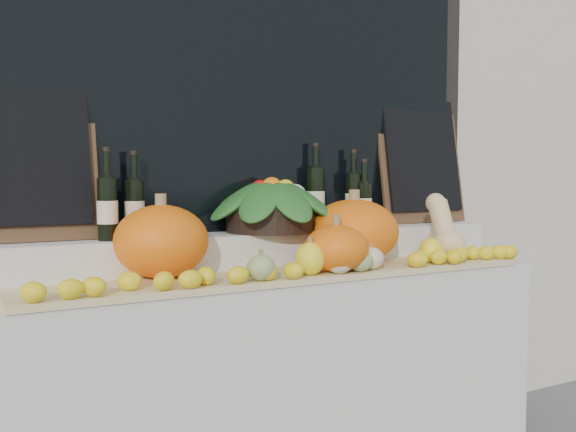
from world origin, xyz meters
The scene contains 17 objects.
display_sill centered at (0.00, 1.52, 0.44)m, with size 2.30×0.55×0.88m, color silver.
rear_tier centered at (0.00, 1.68, 0.96)m, with size 2.30×0.25×0.16m, color silver.
straw_bedding centered at (0.00, 1.40, 0.89)m, with size 2.10×0.32×0.03m, color tan.
pumpkin_left centered at (-0.49, 1.51, 1.04)m, with size 0.35×0.35×0.27m, color orange.
pumpkin_right centered at (0.33, 1.48, 1.04)m, with size 0.38×0.38×0.27m, color orange.
pumpkin_center centered at (0.15, 1.33, 1.00)m, with size 0.25×0.25×0.18m, color orange.
butternut_squash centered at (0.78, 1.41, 1.03)m, with size 0.15×0.21×0.29m.
decorative_gourds centered at (0.17, 1.30, 0.96)m, with size 0.94×0.16×0.15m.
lemon_heap centered at (0.00, 1.29, 0.94)m, with size 2.20×0.16×0.06m, color yellow, non-canonical shape.
produce_bowl centered at (0.04, 1.66, 1.16)m, with size 0.60×0.60×0.24m.
wine_bottle_far_left centered at (-0.66, 1.63, 1.16)m, with size 0.08×0.08×0.34m.
wine_bottle_near_left centered at (-0.54, 1.68, 1.16)m, with size 0.08×0.08×0.33m.
wine_bottle_tall centered at (0.29, 1.71, 1.18)m, with size 0.08×0.08×0.38m.
wine_bottle_near_right centered at (0.49, 1.71, 1.17)m, with size 0.08×0.08×0.36m.
wine_bottle_far_right centered at (0.53, 1.68, 1.14)m, with size 0.08×0.08×0.31m.
chalkboard_left centered at (-0.92, 1.74, 1.36)m, with size 0.50×0.13×0.61m.
chalkboard_right centered at (0.92, 1.74, 1.36)m, with size 0.50×0.13×0.61m.
Camera 1 is at (-1.22, -0.75, 1.29)m, focal length 40.00 mm.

